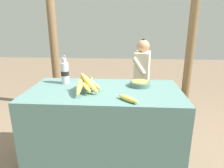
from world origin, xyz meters
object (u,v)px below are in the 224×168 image
serving_bowl (140,83)px  wooden_bench (120,90)px  loose_banana_front (128,99)px  support_post_far (193,23)px  support_post_near (52,23)px  banana_bunch_green (92,80)px  banana_bunch_ripe (86,83)px  water_bottle (65,73)px  seated_vendor (139,72)px

serving_bowl → wooden_bench: size_ratio=0.11×
loose_banana_front → support_post_far: 1.97m
support_post_near → banana_bunch_green: bearing=-14.7°
serving_bowl → loose_banana_front: (-0.11, -0.38, -0.01)m
wooden_bench → support_post_far: size_ratio=0.62×
banana_bunch_ripe → water_bottle: bearing=137.6°
serving_bowl → water_bottle: water_bottle is taller
loose_banana_front → wooden_bench: size_ratio=0.10×
banana_bunch_ripe → wooden_bench: (0.26, 1.28, -0.50)m
banana_bunch_ripe → support_post_far: 2.00m
serving_bowl → water_bottle: (-0.72, 0.05, 0.08)m
banana_bunch_ripe → wooden_bench: bearing=78.7°
banana_bunch_green → support_post_near: bearing=165.3°
water_bottle → loose_banana_front: (0.61, -0.43, -0.09)m
seated_vendor → support_post_near: support_post_near is taller
wooden_bench → banana_bunch_green: 0.45m
wooden_bench → seated_vendor: bearing=-4.8°
water_bottle → banana_bunch_ripe: bearing=-42.4°
support_post_near → loose_banana_front: bearing=-55.4°
loose_banana_front → water_bottle: bearing=144.9°
serving_bowl → support_post_near: support_post_near is taller
loose_banana_front → support_post_near: support_post_near is taller
water_bottle → loose_banana_front: 0.75m
serving_bowl → seated_vendor: (0.06, 1.08, -0.16)m
banana_bunch_ripe → serving_bowl: (0.47, 0.18, -0.05)m
loose_banana_front → support_post_far: size_ratio=0.06×
banana_bunch_ripe → serving_bowl: size_ratio=2.00×
serving_bowl → seated_vendor: bearing=86.7°
wooden_bench → support_post_near: size_ratio=0.62×
loose_banana_front → banana_bunch_green: size_ratio=0.54×
loose_banana_front → banana_bunch_green: loose_banana_front is taller
serving_bowl → banana_bunch_green: 1.31m
water_bottle → support_post_far: bearing=38.4°
wooden_bench → support_post_far: 1.43m
seated_vendor → serving_bowl: bearing=97.6°
wooden_bench → banana_bunch_ripe: bearing=-101.3°
serving_bowl → support_post_near: (-1.25, 1.27, 0.53)m
banana_bunch_green → serving_bowl: bearing=-59.9°
banana_bunch_ripe → support_post_far: bearing=48.3°
support_post_near → seated_vendor: bearing=-8.1°
serving_bowl → support_post_near: size_ratio=0.07×
water_bottle → banana_bunch_green: 1.13m
banana_bunch_green → banana_bunch_ripe: bearing=-82.5°
loose_banana_front → support_post_near: size_ratio=0.06×
seated_vendor → banana_bunch_green: (-0.70, 0.03, -0.15)m
banana_bunch_green → support_post_near: size_ratio=0.12×
banana_bunch_green → support_post_far: 1.69m
serving_bowl → banana_bunch_green: size_ratio=0.60×
serving_bowl → seated_vendor: seated_vendor is taller
serving_bowl → wooden_bench: bearing=101.1°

